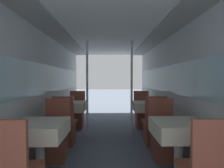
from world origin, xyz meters
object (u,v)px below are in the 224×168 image
(chair_right_far_0, at_px, (164,140))
(chair_left_near_1, at_px, (65,130))
(dining_table_left_0, at_px, (40,132))
(chair_left_far_1, at_px, (77,116))
(support_pole_right_1, at_px, (132,88))
(dining_table_right_1, at_px, (147,107))
(dining_table_right_0, at_px, (179,131))
(chair_right_near_1, at_px, (154,129))
(chair_right_far_1, at_px, (142,116))
(dining_table_left_1, at_px, (72,108))
(support_pole_left_1, at_px, (87,88))
(chair_left_far_0, at_px, (55,141))

(chair_right_far_0, bearing_deg, chair_left_near_1, -20.01)
(dining_table_left_0, xyz_separation_m, chair_left_far_1, (-0.00, 2.44, -0.33))
(support_pole_right_1, bearing_deg, dining_table_right_1, -0.00)
(dining_table_right_0, distance_m, chair_right_near_1, 1.28)
(dining_table_right_0, bearing_deg, chair_right_far_1, 90.00)
(chair_left_near_1, relative_size, chair_left_far_1, 1.00)
(dining_table_left_1, xyz_separation_m, chair_left_near_1, (-0.00, -0.60, -0.33))
(chair_left_near_1, relative_size, dining_table_right_1, 1.27)
(chair_left_near_1, height_order, support_pole_left_1, support_pole_left_1)
(chair_left_near_1, height_order, chair_left_far_1, same)
(chair_left_far_0, xyz_separation_m, support_pole_right_1, (1.38, 1.24, 0.78))
(chair_left_near_1, relative_size, chair_right_far_0, 1.00)
(chair_left_far_0, xyz_separation_m, chair_right_near_1, (1.74, 0.63, 0.00))
(chair_right_far_0, height_order, support_pole_right_1, support_pole_right_1)
(chair_left_far_0, distance_m, dining_table_left_1, 1.28)
(chair_right_far_0, relative_size, chair_right_near_1, 1.00)
(chair_right_far_1, bearing_deg, dining_table_left_0, 54.49)
(chair_left_far_0, xyz_separation_m, dining_table_right_1, (1.74, 1.24, 0.33))
(chair_left_far_1, distance_m, chair_right_far_1, 1.74)
(dining_table_left_1, xyz_separation_m, chair_right_far_1, (1.74, 0.60, -0.33))
(chair_left_near_1, bearing_deg, chair_right_far_1, 34.67)
(chair_left_far_1, height_order, chair_right_far_1, same)
(chair_left_far_0, height_order, dining_table_left_1, chair_left_far_0)
(chair_left_far_1, distance_m, dining_table_right_0, 3.02)
(chair_right_near_1, bearing_deg, chair_right_far_0, -90.00)
(dining_table_left_1, bearing_deg, chair_left_far_1, 90.00)
(dining_table_left_0, distance_m, dining_table_left_1, 1.84)
(dining_table_left_0, relative_size, chair_right_far_1, 0.79)
(support_pole_left_1, bearing_deg, chair_left_near_1, -120.90)
(chair_left_far_0, distance_m, support_pole_right_1, 2.01)
(dining_table_left_1, bearing_deg, dining_table_left_0, -90.00)
(chair_right_far_1, bearing_deg, chair_right_far_0, 90.00)
(dining_table_left_1, bearing_deg, support_pole_right_1, 0.00)
(dining_table_left_1, height_order, chair_left_far_1, chair_left_far_1)
(chair_left_far_0, bearing_deg, dining_table_right_0, 160.92)
(dining_table_right_0, relative_size, dining_table_right_1, 1.00)
(chair_right_far_1, bearing_deg, chair_right_near_1, 90.00)
(dining_table_right_0, relative_size, chair_right_near_1, 0.79)
(dining_table_left_1, distance_m, chair_left_far_1, 0.69)
(chair_right_far_1, bearing_deg, support_pole_left_1, 23.56)
(chair_left_far_0, distance_m, dining_table_right_1, 2.16)
(support_pole_left_1, bearing_deg, chair_right_far_1, 23.56)
(dining_table_left_1, relative_size, chair_left_far_1, 0.79)
(dining_table_left_0, bearing_deg, chair_left_far_1, 90.00)
(chair_right_far_0, bearing_deg, chair_left_far_0, 0.00)
(chair_left_near_1, bearing_deg, dining_table_left_1, 90.00)
(chair_left_far_1, bearing_deg, dining_table_left_1, 90.00)
(dining_table_left_0, xyz_separation_m, dining_table_right_1, (1.74, 1.84, 0.00))
(dining_table_left_0, distance_m, chair_left_far_0, 0.69)
(dining_table_right_0, relative_size, chair_right_far_0, 0.79)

